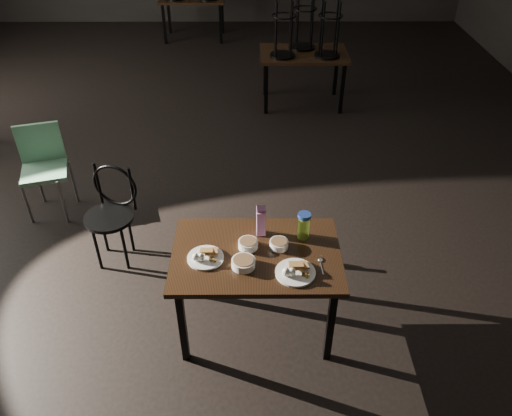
{
  "coord_description": "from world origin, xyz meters",
  "views": [
    {
      "loc": [
        0.75,
        -4.81,
        3.1
      ],
      "look_at": [
        0.76,
        -1.77,
        0.85
      ],
      "focal_mm": 35.0,
      "sensor_mm": 36.0,
      "label": 1
    }
  ],
  "objects_px": {
    "bentwood_chair": "(112,208)",
    "school_chair": "(43,162)",
    "juice_carton": "(261,221)",
    "water_bottle": "(304,225)",
    "main_table": "(256,261)"
  },
  "relations": [
    {
      "from": "bentwood_chair",
      "to": "school_chair",
      "type": "relative_size",
      "value": 0.99
    },
    {
      "from": "juice_carton",
      "to": "school_chair",
      "type": "relative_size",
      "value": 0.28
    },
    {
      "from": "water_bottle",
      "to": "school_chair",
      "type": "xyz_separation_m",
      "value": [
        -2.43,
        1.39,
        -0.31
      ]
    },
    {
      "from": "main_table",
      "to": "juice_carton",
      "type": "distance_m",
      "value": 0.3
    },
    {
      "from": "water_bottle",
      "to": "school_chair",
      "type": "bearing_deg",
      "value": 150.23
    },
    {
      "from": "juice_carton",
      "to": "school_chair",
      "type": "xyz_separation_m",
      "value": [
        -2.12,
        1.35,
        -0.32
      ]
    },
    {
      "from": "water_bottle",
      "to": "main_table",
      "type": "bearing_deg",
      "value": -152.8
    },
    {
      "from": "main_table",
      "to": "bentwood_chair",
      "type": "relative_size",
      "value": 1.33
    },
    {
      "from": "juice_carton",
      "to": "main_table",
      "type": "bearing_deg",
      "value": -99.34
    },
    {
      "from": "bentwood_chair",
      "to": "juice_carton",
      "type": "bearing_deg",
      "value": -10.84
    },
    {
      "from": "water_bottle",
      "to": "bentwood_chair",
      "type": "relative_size",
      "value": 0.23
    },
    {
      "from": "juice_carton",
      "to": "bentwood_chair",
      "type": "relative_size",
      "value": 0.29
    },
    {
      "from": "bentwood_chair",
      "to": "school_chair",
      "type": "distance_m",
      "value": 1.11
    },
    {
      "from": "school_chair",
      "to": "bentwood_chair",
      "type": "bearing_deg",
      "value": -57.2
    },
    {
      "from": "water_bottle",
      "to": "bentwood_chair",
      "type": "distance_m",
      "value": 1.75
    }
  ]
}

